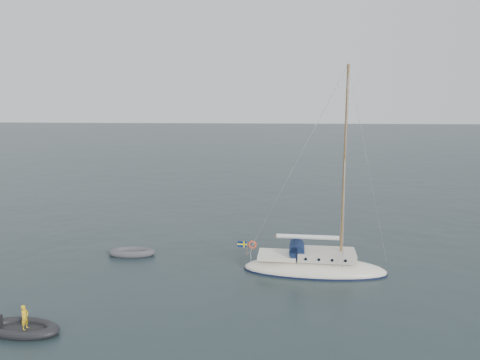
{
  "coord_description": "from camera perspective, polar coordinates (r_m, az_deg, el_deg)",
  "views": [
    {
      "loc": [
        -0.98,
        -29.07,
        10.49
      ],
      "look_at": [
        -2.84,
        0.0,
        5.21
      ],
      "focal_mm": 35.0,
      "sensor_mm": 36.0,
      "label": 1
    }
  ],
  "objects": [
    {
      "name": "dinghy",
      "position": [
        32.31,
        -13.07,
        -8.58
      ],
      "size": [
        3.12,
        1.41,
        0.45
      ],
      "rotation": [
        0.0,
        0.0,
        0.06
      ],
      "color": "#4D4D53",
      "rests_on": "ground"
    },
    {
      "name": "ground",
      "position": [
        30.92,
        5.33,
        -9.61
      ],
      "size": [
        300.0,
        300.0,
        0.0
      ],
      "primitive_type": "plane",
      "color": "black",
      "rests_on": "ground"
    },
    {
      "name": "sailboat",
      "position": [
        28.74,
        9.14,
        -9.21
      ],
      "size": [
        8.97,
        2.69,
        12.78
      ],
      "rotation": [
        0.0,
        0.0,
        -0.06
      ],
      "color": "white",
      "rests_on": "ground"
    },
    {
      "name": "rib",
      "position": [
        24.1,
        -25.08,
        -16.0
      ],
      "size": [
        3.6,
        1.64,
        1.32
      ],
      "rotation": [
        0.0,
        0.0,
        -0.11
      ],
      "color": "black",
      "rests_on": "ground"
    }
  ]
}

